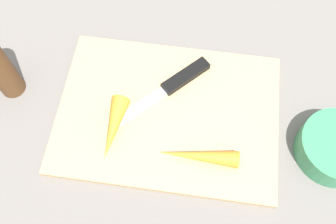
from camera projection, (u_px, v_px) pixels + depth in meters
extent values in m
plane|color=slate|center=(168.00, 115.00, 0.62)|extent=(1.40, 1.40, 0.00)
cube|color=tan|center=(168.00, 114.00, 0.61)|extent=(0.36, 0.26, 0.01)
cube|color=#B7B7BC|center=(138.00, 110.00, 0.61)|extent=(0.09, 0.09, 0.00)
cube|color=black|center=(186.00, 76.00, 0.63)|extent=(0.08, 0.08, 0.01)
cone|color=orange|center=(199.00, 156.00, 0.56)|extent=(0.12, 0.03, 0.03)
cone|color=orange|center=(113.00, 127.00, 0.58)|extent=(0.04, 0.10, 0.03)
cylinder|color=#388C59|center=(335.00, 148.00, 0.57)|extent=(0.12, 0.12, 0.04)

